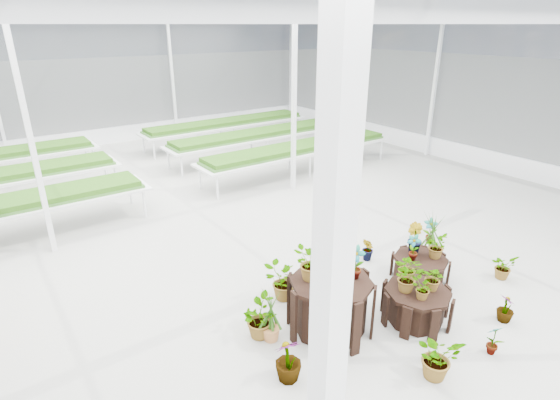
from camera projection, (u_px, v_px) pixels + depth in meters
ground_plane at (296, 293)px, 7.34m from camera, size 24.00×24.00×0.00m
greenhouse_shell at (298, 165)px, 6.50m from camera, size 18.00×24.00×4.50m
steel_frame at (298, 165)px, 6.50m from camera, size 18.00×24.00×4.50m
nursery_benches at (144, 165)px, 12.60m from camera, size 16.00×7.00×0.84m
plinth_tall at (330, 305)px, 6.31m from camera, size 1.37×1.37×0.84m
plinth_mid at (416, 305)px, 6.57m from camera, size 1.32×1.32×0.53m
plinth_low at (420, 269)px, 7.66m from camera, size 1.15×1.15×0.43m
nursery_plants at (367, 283)px, 6.73m from camera, size 4.95×3.07×1.35m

